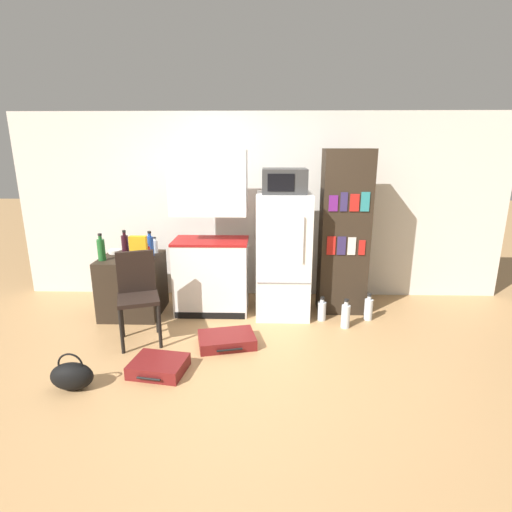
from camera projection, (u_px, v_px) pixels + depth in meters
ground_plane at (235, 369)px, 3.68m from camera, size 24.00×24.00×0.00m
wall_back at (261, 207)px, 5.28m from camera, size 6.40×0.10×2.40m
side_table at (133, 285)px, 4.82m from camera, size 0.67×0.70×0.72m
kitchen_hutch at (211, 239)px, 4.74m from camera, size 0.89×0.52×1.94m
refrigerator at (283, 255)px, 4.71m from camera, size 0.62×0.64×1.46m
microwave at (284, 181)px, 4.48m from camera, size 0.50×0.41×0.27m
bookshelf at (344, 233)px, 4.75m from camera, size 0.56×0.37×1.96m
bottle_blue_soda at (150, 245)px, 4.73m from camera, size 0.08×0.08×0.30m
bottle_wine_dark at (125, 244)px, 4.79m from camera, size 0.08×0.08×0.30m
bottle_green_tall at (101, 249)px, 4.54m from camera, size 0.09×0.09×0.31m
bottle_clear_short at (155, 246)px, 4.87m from camera, size 0.06×0.06×0.20m
bottle_ketchup_red at (147, 252)px, 4.65m from camera, size 0.07×0.07×0.17m
bowl at (115, 251)px, 4.87m from camera, size 0.16×0.16×0.04m
cereal_box at (139, 249)px, 4.46m from camera, size 0.19×0.07×0.30m
chair at (137, 289)px, 4.11m from camera, size 0.51×0.51×0.94m
suitcase_large_flat at (159, 366)px, 3.61m from camera, size 0.53×0.46×0.12m
suitcase_small_flat at (227, 340)px, 4.10m from camera, size 0.64×0.51×0.11m
handbag at (72, 376)px, 3.34m from camera, size 0.36×0.20×0.33m
water_bottle_front at (346, 316)px, 4.48m from camera, size 0.10×0.10×0.34m
water_bottle_middle at (322, 310)px, 4.68m from camera, size 0.10×0.10×0.28m
water_bottle_back at (368, 309)px, 4.69m from camera, size 0.10×0.10×0.32m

